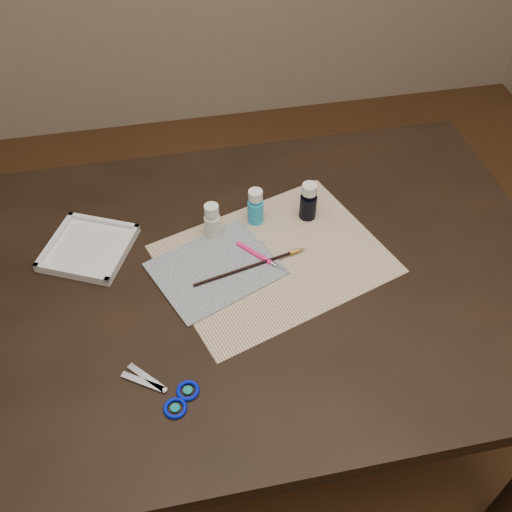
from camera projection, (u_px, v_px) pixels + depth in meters
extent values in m
cube|color=#422614|center=(256.00, 434.00, 1.77)|extent=(3.50, 3.50, 0.02)
cube|color=black|center=(256.00, 367.00, 1.49)|extent=(1.30, 0.90, 0.75)
cube|color=silver|center=(274.00, 259.00, 1.24)|extent=(0.55, 0.48, 0.00)
cube|color=#11223A|center=(216.00, 269.00, 1.22)|extent=(0.31, 0.28, 0.00)
cylinder|color=silver|center=(212.00, 221.00, 1.26)|extent=(0.05, 0.05, 0.09)
cylinder|color=#23A5D3|center=(255.00, 207.00, 1.29)|extent=(0.05, 0.05, 0.09)
cylinder|color=black|center=(308.00, 201.00, 1.30)|extent=(0.05, 0.05, 0.10)
cube|color=silver|center=(89.00, 247.00, 1.25)|extent=(0.23, 0.23, 0.02)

